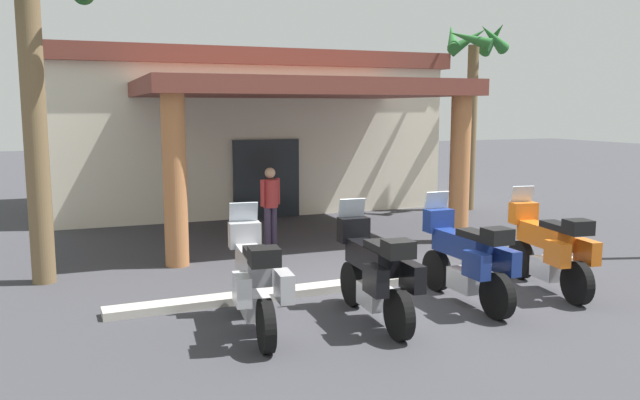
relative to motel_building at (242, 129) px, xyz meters
The scene contains 10 objects.
ground_plane 10.25m from the motel_building, 90.54° to the right, with size 80.00×80.00×0.00m, color #38383D.
motel_building is the anchor object (origin of this frame).
motorcycle_silver 11.45m from the motel_building, 105.71° to the right, with size 0.79×2.21×1.61m.
motorcycle_black 11.37m from the motel_building, 97.32° to the right, with size 0.73×2.21×1.61m.
motorcycle_blue 11.11m from the motel_building, 88.96° to the right, with size 0.71×2.21×1.61m.
motorcycle_orange 11.20m from the motel_building, 80.47° to the right, with size 0.83×2.20×1.61m.
pedestrian 6.18m from the motel_building, 101.02° to the right, with size 0.49×0.32×1.68m.
palm_tree_roadside 9.31m from the motel_building, 128.04° to the right, with size 2.52×2.59×5.86m.
palm_tree_near_portico 6.93m from the motel_building, 31.22° to the right, with size 1.86×1.94×5.41m.
curb_strip 9.83m from the motel_building, 93.70° to the right, with size 8.54×0.36×0.12m, color #ADA89E.
Camera 1 is at (-5.40, -8.75, 2.92)m, focal length 36.14 mm.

